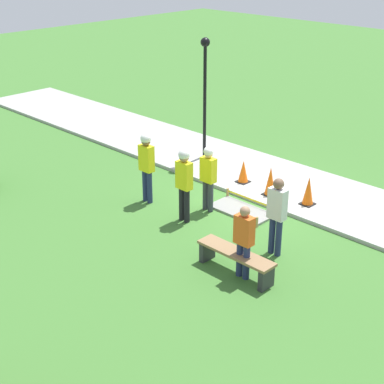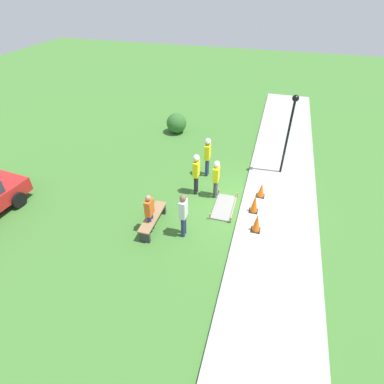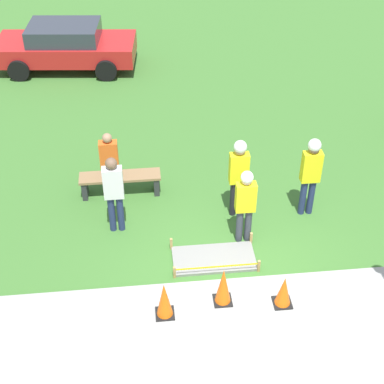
% 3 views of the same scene
% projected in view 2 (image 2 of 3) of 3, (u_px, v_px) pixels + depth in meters
% --- Properties ---
extents(ground_plane, '(60.00, 60.00, 0.00)m').
position_uv_depth(ground_plane, '(241.00, 205.00, 12.39)').
color(ground_plane, '#3D702D').
extents(sidewalk, '(28.00, 3.02, 0.10)m').
position_uv_depth(sidewalk, '(278.00, 211.00, 12.03)').
color(sidewalk, '#9E9E99').
rests_on(sidewalk, ground_plane).
extents(wet_concrete_patch, '(1.69, 0.86, 0.28)m').
position_uv_depth(wet_concrete_patch, '(224.00, 207.00, 12.23)').
color(wet_concrete_patch, gray).
rests_on(wet_concrete_patch, ground_plane).
extents(traffic_cone_near_patch, '(0.34, 0.34, 0.76)m').
position_uv_depth(traffic_cone_near_patch, '(257.00, 223.00, 10.83)').
color(traffic_cone_near_patch, black).
rests_on(traffic_cone_near_patch, sidewalk).
extents(traffic_cone_far_patch, '(0.34, 0.34, 0.79)m').
position_uv_depth(traffic_cone_far_patch, '(255.00, 203.00, 11.69)').
color(traffic_cone_far_patch, black).
rests_on(traffic_cone_far_patch, sidewalk).
extents(traffic_cone_sidewalk_edge, '(0.34, 0.34, 0.65)m').
position_uv_depth(traffic_cone_sidewalk_edge, '(261.00, 190.00, 12.52)').
color(traffic_cone_sidewalk_edge, black).
rests_on(traffic_cone_sidewalk_edge, sidewalk).
extents(park_bench, '(1.82, 0.44, 0.52)m').
position_uv_depth(park_bench, '(153.00, 219.00, 11.15)').
color(park_bench, '#2D2D33').
rests_on(park_bench, ground_plane).
extents(worker_supervisor, '(0.40, 0.27, 1.90)m').
position_uv_depth(worker_supervisor, '(208.00, 153.00, 13.51)').
color(worker_supervisor, navy).
rests_on(worker_supervisor, ground_plane).
extents(worker_assistant, '(0.40, 0.25, 1.73)m').
position_uv_depth(worker_assistant, '(216.00, 176.00, 12.27)').
color(worker_assistant, '#383D47').
rests_on(worker_assistant, ground_plane).
extents(worker_trainee, '(0.40, 0.27, 1.88)m').
position_uv_depth(worker_trainee, '(196.00, 171.00, 12.39)').
color(worker_trainee, black).
rests_on(worker_trainee, ground_plane).
extents(bystander_in_orange_shirt, '(0.40, 0.22, 1.62)m').
position_uv_depth(bystander_in_orange_shirt, '(150.00, 211.00, 10.67)').
color(bystander_in_orange_shirt, navy).
rests_on(bystander_in_orange_shirt, ground_plane).
extents(bystander_in_gray_shirt, '(0.40, 0.24, 1.82)m').
position_uv_depth(bystander_in_gray_shirt, '(183.00, 213.00, 10.41)').
color(bystander_in_gray_shirt, navy).
rests_on(bystander_in_gray_shirt, ground_plane).
extents(lamppost_near, '(0.28, 0.28, 3.68)m').
position_uv_depth(lamppost_near, '(290.00, 124.00, 12.78)').
color(lamppost_near, black).
rests_on(lamppost_near, sidewalk).
extents(shrub_rounded_near, '(1.16, 1.16, 1.16)m').
position_uv_depth(shrub_rounded_near, '(176.00, 123.00, 17.52)').
color(shrub_rounded_near, '#2D6028').
rests_on(shrub_rounded_near, ground_plane).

